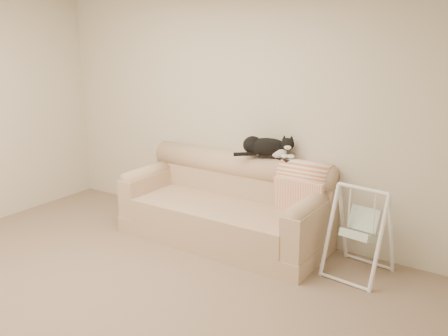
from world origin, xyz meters
name	(u,v)px	position (x,y,z in m)	size (l,w,h in m)	color
ground_plane	(113,300)	(0.00, 0.00, 0.00)	(5.00, 5.00, 0.00)	#7E6956
room_shell	(101,120)	(0.00, 0.00, 1.53)	(5.04, 4.04, 2.60)	beige
sofa	(227,207)	(0.08, 1.62, 0.35)	(2.20, 0.93, 0.90)	tan
remote_a	(267,157)	(0.42, 1.85, 0.91)	(0.19, 0.10, 0.03)	black
remote_b	(283,160)	(0.62, 1.84, 0.91)	(0.17, 0.12, 0.02)	black
tuxedo_cat	(267,147)	(0.42, 1.85, 1.01)	(0.60, 0.41, 0.25)	black
throw_blanket	(305,181)	(0.87, 1.84, 0.72)	(0.52, 0.38, 0.58)	orange
baby_swing	(360,231)	(1.54, 1.61, 0.42)	(0.57, 0.60, 0.85)	white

